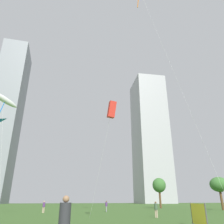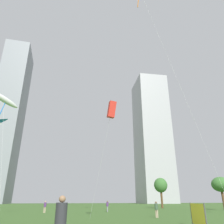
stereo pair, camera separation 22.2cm
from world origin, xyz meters
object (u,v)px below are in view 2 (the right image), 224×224
(person_standing_4, at_px, (107,205))
(distant_highrise_0, at_px, (152,137))
(kite_flying_6, at_px, (4,100))
(person_standing_1, at_px, (61,219))
(park_tree_2, at_px, (161,185))
(event_banner, at_px, (198,214))
(park_tree_1, at_px, (221,185))
(person_standing_2, at_px, (45,206))
(kite_flying_0, at_px, (112,110))
(kite_flying_5, at_px, (0,122))
(person_standing_3, at_px, (156,208))
(distant_highrise_1, at_px, (8,118))

(person_standing_4, distance_m, distant_highrise_0, 109.98)
(person_standing_4, height_order, kite_flying_6, kite_flying_6)
(person_standing_1, distance_m, kite_flying_6, 22.04)
(park_tree_2, xyz_separation_m, event_banner, (-15.73, -35.61, -4.13))
(person_standing_1, height_order, person_standing_4, person_standing_1)
(park_tree_1, bearing_deg, kite_flying_6, -164.39)
(person_standing_2, distance_m, person_standing_4, 9.46)
(person_standing_2, bearing_deg, kite_flying_6, 59.83)
(person_standing_1, xyz_separation_m, event_banner, (9.15, 5.30, -0.25))
(kite_flying_0, relative_size, park_tree_2, 1.68)
(person_standing_1, distance_m, kite_flying_0, 15.48)
(kite_flying_5, height_order, event_banner, kite_flying_5)
(kite_flying_6, distance_m, event_banner, 23.25)
(person_standing_3, bearing_deg, distant_highrise_0, -68.56)
(distant_highrise_1, height_order, event_banner, distant_highrise_1)
(person_standing_1, xyz_separation_m, park_tree_2, (24.87, 40.90, 3.88))
(park_tree_2, bearing_deg, distant_highrise_0, 64.98)
(person_standing_3, distance_m, kite_flying_0, 11.28)
(person_standing_2, relative_size, person_standing_4, 0.99)
(person_standing_4, bearing_deg, distant_highrise_0, -25.66)
(kite_flying_6, relative_size, event_banner, 4.72)
(kite_flying_0, xyz_separation_m, distant_highrise_0, (55.36, 105.31, 29.44))
(kite_flying_5, xyz_separation_m, park_tree_2, (35.82, 5.05, -10.79))
(kite_flying_5, distance_m, park_tree_2, 37.75)
(person_standing_1, distance_m, person_standing_4, 29.03)
(person_standing_1, bearing_deg, person_standing_2, -156.43)
(person_standing_4, bearing_deg, person_standing_3, -167.61)
(person_standing_1, height_order, person_standing_3, person_standing_1)
(kite_flying_5, height_order, park_tree_1, kite_flying_5)
(person_standing_3, relative_size, park_tree_2, 0.23)
(park_tree_1, xyz_separation_m, distant_highrise_0, (29.61, 88.85, 35.30))
(park_tree_1, relative_size, park_tree_2, 0.88)
(kite_flying_6, height_order, distant_highrise_1, distant_highrise_1)
(person_standing_2, bearing_deg, event_banner, 115.40)
(person_standing_2, xyz_separation_m, distant_highrise_1, (-27.45, 99.33, 46.82))
(person_standing_4, height_order, park_tree_1, park_tree_1)
(person_standing_1, bearing_deg, kite_flying_6, -137.22)
(park_tree_2, bearing_deg, distant_highrise_1, 121.83)
(person_standing_1, height_order, kite_flying_5, kite_flying_5)
(person_standing_3, distance_m, event_banner, 9.04)
(kite_flying_6, height_order, park_tree_2, kite_flying_6)
(kite_flying_6, bearing_deg, person_standing_4, 33.85)
(person_standing_1, bearing_deg, event_banner, 141.91)
(park_tree_1, distance_m, park_tree_2, 14.26)
(person_standing_2, height_order, person_standing_3, person_standing_2)
(person_standing_2, distance_m, kite_flying_0, 19.20)
(kite_flying_0, distance_m, distant_highrise_0, 122.56)
(person_standing_4, bearing_deg, person_standing_1, 167.18)
(person_standing_4, xyz_separation_m, kite_flying_5, (-19.57, 8.14, 14.79))
(kite_flying_0, xyz_separation_m, kite_flying_5, (-15.85, 24.44, 5.43))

